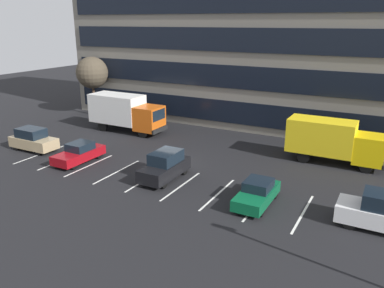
% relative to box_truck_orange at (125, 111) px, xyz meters
% --- Properties ---
extents(ground_plane, '(120.00, 120.00, 0.00)m').
position_rel_box_truck_orange_xyz_m(ground_plane, '(9.24, -6.38, -2.11)').
color(ground_plane, black).
extents(office_building, '(41.14, 12.57, 21.60)m').
position_rel_box_truck_orange_xyz_m(office_building, '(9.24, 11.57, 8.69)').
color(office_building, slate).
rests_on(office_building, ground_plane).
extents(lot_markings, '(22.54, 5.40, 0.01)m').
position_rel_box_truck_orange_xyz_m(lot_markings, '(9.24, -9.45, -2.10)').
color(lot_markings, silver).
rests_on(lot_markings, ground_plane).
extents(box_truck_orange, '(8.08, 2.67, 3.74)m').
position_rel_box_truck_orange_xyz_m(box_truck_orange, '(0.00, 0.00, 0.00)').
color(box_truck_orange, '#D85914').
rests_on(box_truck_orange, ground_plane).
extents(box_truck_yellow_all, '(7.46, 2.47, 3.46)m').
position_rel_box_truck_orange_xyz_m(box_truck_yellow_all, '(20.36, 0.32, -0.16)').
color(box_truck_yellow_all, yellow).
rests_on(box_truck_yellow_all, ground_plane).
extents(suv_tan, '(4.37, 1.85, 1.97)m').
position_rel_box_truck_orange_xyz_m(suv_tan, '(-3.37, -8.86, -1.15)').
color(suv_tan, tan).
rests_on(suv_tan, ground_plane).
extents(sedan_maroon, '(1.85, 4.43, 1.59)m').
position_rel_box_truck_orange_xyz_m(sedan_maroon, '(2.36, -9.17, -1.36)').
color(sedan_maroon, maroon).
rests_on(sedan_maroon, ground_plane).
extents(suv_black, '(1.89, 4.47, 2.02)m').
position_rel_box_truck_orange_xyz_m(suv_black, '(10.35, -8.84, -1.13)').
color(suv_black, black).
rests_on(suv_black, ground_plane).
extents(sedan_forest, '(1.79, 4.27, 1.53)m').
position_rel_box_truck_orange_xyz_m(sedan_forest, '(17.57, -9.55, -1.38)').
color(sedan_forest, '#0C5933').
rests_on(sedan_forest, ground_plane).
extents(suv_white, '(4.66, 1.97, 2.11)m').
position_rel_box_truck_orange_xyz_m(suv_white, '(24.63, -9.22, -1.09)').
color(suv_white, white).
rests_on(suv_white, ground_plane).
extents(bare_tree, '(3.73, 3.73, 6.99)m').
position_rel_box_truck_orange_xyz_m(bare_tree, '(-7.76, 3.96, 3.00)').
color(bare_tree, '#473323').
rests_on(bare_tree, ground_plane).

